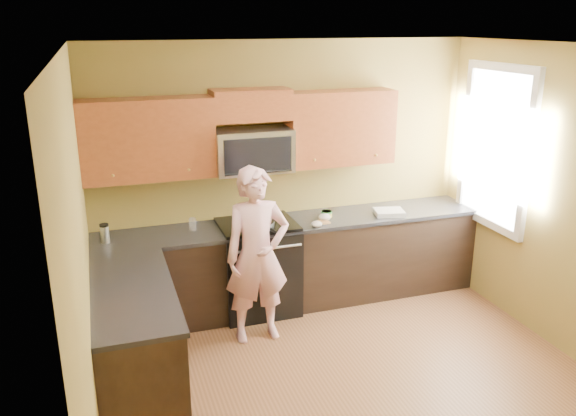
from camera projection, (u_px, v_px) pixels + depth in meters
name	position (u px, v px, depth m)	size (l,w,h in m)	color
floor	(362.00, 394.00, 4.69)	(4.00, 4.00, 0.00)	brown
ceiling	(378.00, 48.00, 3.86)	(4.00, 4.00, 0.00)	white
wall_back	(285.00, 173.00, 6.08)	(4.00, 4.00, 0.00)	olive
wall_left	(83.00, 273.00, 3.68)	(4.00, 4.00, 0.00)	olive
cabinet_back_run	(294.00, 264.00, 6.09)	(4.00, 0.60, 0.88)	black
cabinet_left_run	(136.00, 344.00, 4.59)	(0.60, 1.60, 0.88)	black
countertop_back	(294.00, 223.00, 5.94)	(4.00, 0.62, 0.04)	black
countertop_left	(132.00, 291.00, 4.45)	(0.62, 1.60, 0.04)	black
stove	(258.00, 267.00, 5.94)	(0.76, 0.65, 0.95)	black
microwave	(253.00, 171.00, 5.75)	(0.76, 0.40, 0.42)	silver
upper_cab_left	(151.00, 179.00, 5.48)	(1.22, 0.33, 0.75)	brown
upper_cab_right	(339.00, 163.00, 6.07)	(1.12, 0.33, 0.75)	brown
upper_cab_over_mw	(251.00, 105.00, 5.58)	(0.76, 0.33, 0.30)	brown
window	(496.00, 147.00, 5.87)	(0.06, 1.06, 1.66)	white
woman	(257.00, 256.00, 5.30)	(0.61, 0.40, 1.66)	pink
frying_pan	(260.00, 227.00, 5.67)	(0.29, 0.50, 0.07)	black
butter_tub	(327.00, 217.00, 6.06)	(0.11, 0.11, 0.08)	yellow
toast_slice	(323.00, 222.00, 5.88)	(0.11, 0.11, 0.01)	#B27F47
napkin_a	(317.00, 224.00, 5.75)	(0.11, 0.12, 0.06)	silver
napkin_b	(325.00, 217.00, 5.95)	(0.12, 0.13, 0.07)	silver
dish_towel	(389.00, 212.00, 6.13)	(0.30, 0.24, 0.05)	white
travel_mug	(106.00, 242.00, 5.36)	(0.08, 0.08, 0.18)	silver
glass_a	(193.00, 224.00, 5.67)	(0.07, 0.07, 0.12)	silver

